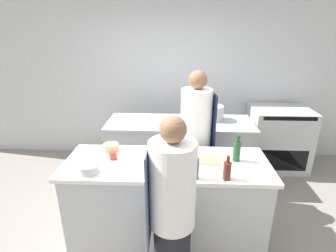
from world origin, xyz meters
TOP-DOWN VIEW (x-y plane):
  - ground_plane at (0.00, 0.00)m, footprint 16.00×16.00m
  - wall_back at (0.00, 2.13)m, footprint 8.00×0.06m
  - prep_counter at (0.00, 0.00)m, footprint 2.04×0.74m
  - pass_counter at (0.13, 1.19)m, footprint 2.07×0.72m
  - oven_range at (1.73, 1.71)m, footprint 0.91×0.75m
  - chef_at_prep_near at (0.07, -0.65)m, footprint 0.37×0.35m
  - chef_at_stove at (0.33, 0.66)m, footprint 0.41×0.39m
  - bottle_olive_oil at (0.54, -0.29)m, footprint 0.07×0.07m
  - bottle_vinegar at (0.27, -0.29)m, footprint 0.06×0.06m
  - bottle_wine at (0.69, 0.06)m, footprint 0.07×0.07m
  - bowl_mixing_large at (0.03, 0.21)m, footprint 0.21×0.21m
  - bowl_prep_small at (-0.70, -0.24)m, footprint 0.18×0.18m
  - bowl_ceramic_blue at (-0.15, -0.04)m, footprint 0.18×0.18m
  - bowl_wooden_salad at (-0.62, 0.24)m, footprint 0.17×0.17m
  - cup at (-0.54, 0.04)m, footprint 0.08×0.08m
  - cutting_board at (0.32, 0.04)m, footprint 0.42×0.20m
  - stockpot at (0.62, 1.30)m, footprint 0.28×0.28m

SIDE VIEW (x-z plane):
  - ground_plane at x=0.00m, z-range 0.00..0.00m
  - pass_counter at x=0.13m, z-range 0.00..0.94m
  - prep_counter at x=0.00m, z-range 0.00..0.94m
  - oven_range at x=1.73m, z-range 0.00..1.00m
  - chef_at_prep_near at x=0.07m, z-range 0.00..1.64m
  - chef_at_stove at x=0.33m, z-range 0.00..1.75m
  - cutting_board at x=0.32m, z-range 0.94..0.95m
  - bowl_ceramic_blue at x=-0.15m, z-range 0.94..1.00m
  - bowl_wooden_salad at x=-0.62m, z-range 0.94..1.01m
  - bowl_prep_small at x=-0.70m, z-range 0.94..1.02m
  - cup at x=-0.54m, z-range 0.94..1.02m
  - bowl_mixing_large at x=0.03m, z-range 0.94..1.03m
  - bottle_olive_oil at x=0.54m, z-range 0.92..1.14m
  - stockpot at x=0.62m, z-range 0.94..1.15m
  - bottle_vinegar at x=0.27m, z-range 0.91..1.18m
  - bottle_wine at x=0.69m, z-range 0.91..1.19m
  - wall_back at x=0.00m, z-range 0.00..2.80m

